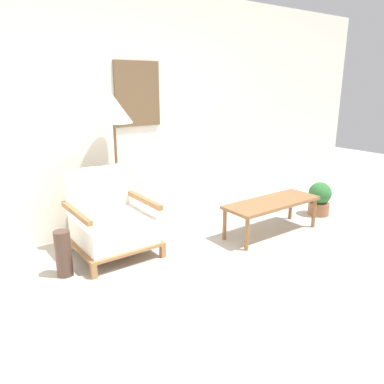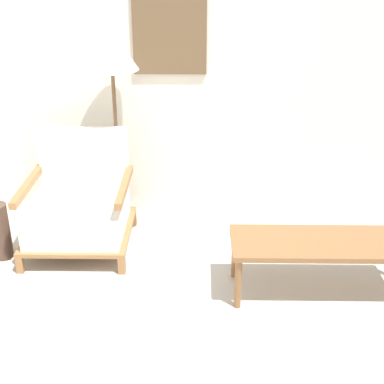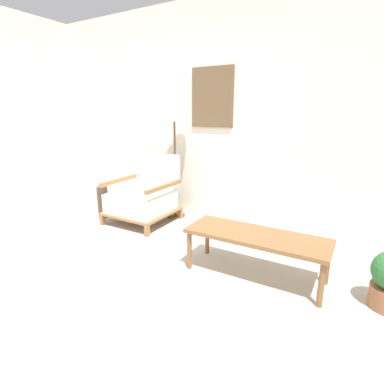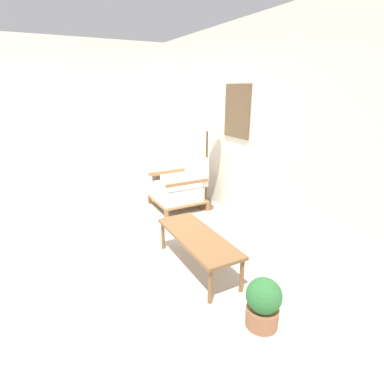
% 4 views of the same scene
% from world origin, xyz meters
% --- Properties ---
extents(ground_plane, '(14.00, 14.00, 0.00)m').
position_xyz_m(ground_plane, '(0.00, 0.00, 0.00)').
color(ground_plane, '#B7B2A8').
extents(wall_back, '(8.00, 0.09, 2.70)m').
position_xyz_m(wall_back, '(0.00, 2.37, 1.35)').
color(wall_back, silver).
rests_on(wall_back, ground_plane).
extents(armchair, '(0.77, 0.76, 0.84)m').
position_xyz_m(armchair, '(-0.65, 1.74, 0.32)').
color(armchair, olive).
rests_on(armchair, ground_plane).
extents(floor_lamp, '(0.39, 0.39, 1.55)m').
position_xyz_m(floor_lamp, '(-0.40, 2.09, 1.35)').
color(floor_lamp, brown).
rests_on(floor_lamp, ground_plane).
extents(coffee_table, '(1.18, 0.43, 0.39)m').
position_xyz_m(coffee_table, '(1.04, 1.14, 0.34)').
color(coffee_table, brown).
rests_on(coffee_table, ground_plane).
extents(vase, '(0.14, 0.14, 0.43)m').
position_xyz_m(vase, '(-1.20, 1.55, 0.21)').
color(vase, '#473328').
rests_on(vase, ground_plane).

